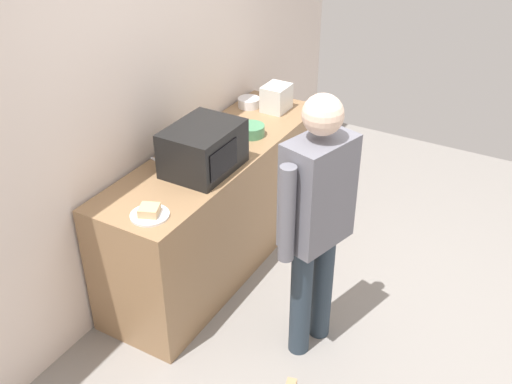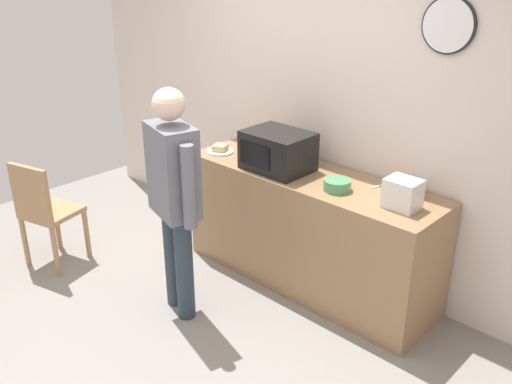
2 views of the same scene
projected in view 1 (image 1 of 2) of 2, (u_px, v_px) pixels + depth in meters
ground_plane at (356, 340)px, 3.89m from camera, size 6.00×6.00×0.00m
back_wall at (141, 103)px, 3.89m from camera, size 5.40×0.13×2.60m
kitchen_counter at (219, 207)px, 4.38m from camera, size 2.11×0.62×0.93m
microwave at (203, 148)px, 3.83m from camera, size 0.50×0.39×0.30m
sandwich_plate at (150, 213)px, 3.43m from camera, size 0.23×0.23×0.07m
salad_bowl at (251, 130)px, 4.31m from camera, size 0.20×0.20×0.08m
cereal_bowl at (249, 102)px, 4.74m from camera, size 0.17×0.17×0.07m
toaster at (276, 98)px, 4.65m from camera, size 0.22×0.18×0.20m
fork_utensil at (232, 117)px, 4.58m from camera, size 0.06×0.17×0.01m
spoon_utensil at (160, 162)px, 3.98m from camera, size 0.05×0.17×0.01m
person_standing at (317, 213)px, 3.38m from camera, size 0.57×0.34×1.69m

